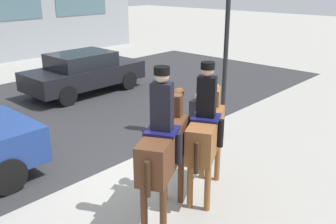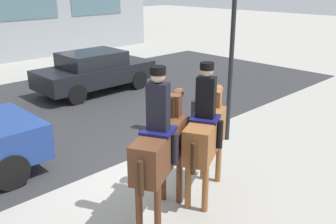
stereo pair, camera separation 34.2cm
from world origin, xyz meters
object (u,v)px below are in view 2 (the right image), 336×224
Objects in this scene: pedestrian_bystander at (202,124)px; traffic_light at (234,20)px; mounted_horse_lead at (161,143)px; mounted_horse_companion at (206,130)px; street_car_far_lane at (95,71)px.

traffic_light is (1.65, 0.53, 1.96)m from pedestrian_bystander.
traffic_light is at bearing 176.47° from pedestrian_bystander.
mounted_horse_lead reaches higher than mounted_horse_companion.
mounted_horse_companion is 0.60× the size of street_car_far_lane.
mounted_horse_lead is at bearing -116.24° from street_car_far_lane.
pedestrian_bystander is 6.77m from street_car_far_lane.
mounted_horse_lead is at bearing -160.64° from traffic_light.
mounted_horse_lead is 4.01m from traffic_light.
pedestrian_bystander reaches higher than street_car_far_lane.
mounted_horse_companion is 7.67m from street_car_far_lane.
street_car_far_lane is at bearing 44.81° from mounted_horse_companion.
pedestrian_bystander is 0.38× the size of traffic_light.
mounted_horse_companion is 1.04m from pedestrian_bystander.
mounted_horse_lead is at bearing -0.35° from pedestrian_bystander.
traffic_light is at bearing -90.89° from street_car_far_lane.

